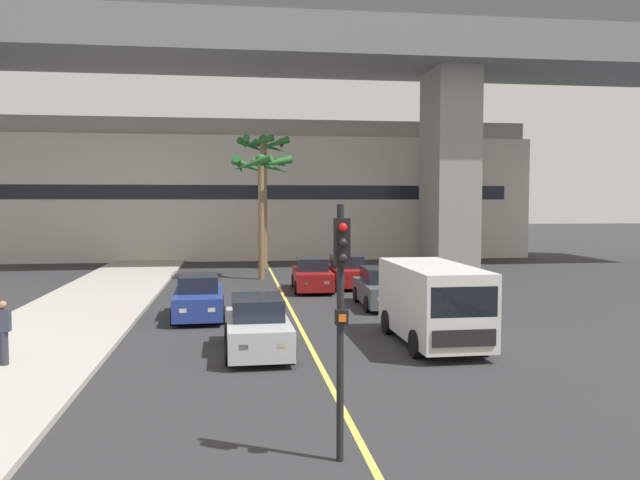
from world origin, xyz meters
TOP-DOWN VIEW (x-y plane):
  - sidewalk_left at (-8.00, 16.00)m, footprint 4.80×80.00m
  - lane_stripe_center at (0.00, 24.00)m, footprint 0.14×56.00m
  - bridge_overpass at (1.27, 38.54)m, footprint 62.98×8.00m
  - pier_building_backdrop at (0.00, 46.90)m, footprint 39.38×8.04m
  - car_queue_front at (3.35, 28.80)m, footprint 1.86×4.11m
  - car_queue_second at (3.70, 22.79)m, footprint 1.90×4.14m
  - car_queue_third at (-1.55, 15.64)m, footprint 1.90×4.13m
  - car_queue_fourth at (1.48, 27.68)m, footprint 1.96×4.16m
  - car_queue_fifth at (-3.48, 21.25)m, footprint 1.94×4.15m
  - delivery_van at (3.64, 16.01)m, footprint 2.20×5.27m
  - traffic_light_median_near at (-0.49, 7.91)m, footprint 0.24×0.37m
  - palm_tree_near_median at (-0.70, 32.42)m, footprint 3.38×3.57m
  - palm_tree_mid_median at (-0.34, 37.79)m, footprint 3.36×3.47m
  - pedestrian_mid_block at (-7.91, 14.55)m, footprint 0.34×0.22m

SIDE VIEW (x-z plane):
  - lane_stripe_center at x=0.00m, z-range 0.00..0.01m
  - sidewalk_left at x=-8.00m, z-range 0.00..0.15m
  - car_queue_front at x=3.35m, z-range -0.06..1.50m
  - car_queue_second at x=3.70m, z-range -0.06..1.50m
  - car_queue_third at x=-1.55m, z-range -0.06..1.50m
  - car_queue_fourth at x=1.48m, z-range -0.06..1.50m
  - car_queue_fifth at x=-3.48m, z-range -0.06..1.50m
  - pedestrian_mid_block at x=-7.91m, z-range 0.19..1.81m
  - delivery_van at x=3.64m, z-range 0.11..2.47m
  - traffic_light_median_near at x=-0.49m, z-range 0.61..4.81m
  - pier_building_backdrop at x=0.00m, z-range -0.06..9.99m
  - palm_tree_near_median at x=-0.70m, z-range 2.25..9.03m
  - palm_tree_mid_median at x=-0.34m, z-range 2.39..10.75m
  - bridge_overpass at x=1.27m, z-range 4.84..21.82m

